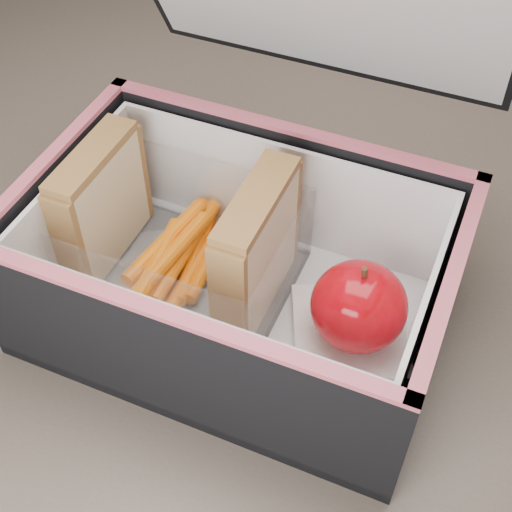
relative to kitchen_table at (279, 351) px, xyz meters
The scene contains 8 objects.
kitchen_table is the anchor object (origin of this frame).
lunch_bag 0.16m from the kitchen_table, 116.99° to the right, with size 0.30×0.29×0.28m.
plastic_tub 0.16m from the kitchen_table, 157.87° to the right, with size 0.17×0.12×0.07m, color white, non-canonical shape.
sandwich_left 0.21m from the kitchen_table, 167.77° to the right, with size 0.03×0.09×0.10m.
sandwich_right 0.16m from the kitchen_table, 106.94° to the right, with size 0.03×0.10×0.11m.
carrot_sticks 0.15m from the kitchen_table, 160.93° to the right, with size 0.05×0.14×0.03m.
paper_napkin 0.13m from the kitchen_table, 27.66° to the right, with size 0.08×0.08×0.01m, color white.
red_apple 0.16m from the kitchen_table, 27.95° to the right, with size 0.08×0.08×0.07m.
Camera 1 is at (0.13, -0.34, 1.19)m, focal length 50.00 mm.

